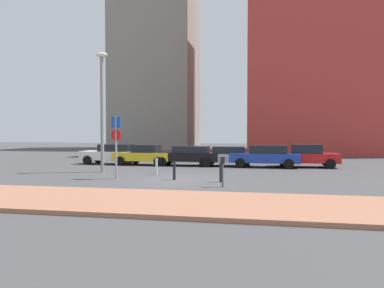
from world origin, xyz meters
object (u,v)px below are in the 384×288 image
object	(u,v)px
parking_sign_post	(116,139)
traffic_bollard_far	(221,172)
parked_car_silver	(226,155)
street_lamp	(102,102)
parked_car_yellow	(144,155)
parking_meter	(223,167)
traffic_bollard_near	(156,167)
parked_car_black	(188,155)
parked_car_red	(306,156)
parked_car_white	(113,154)
parked_car_blue	(266,156)
traffic_bollard_mid	(174,171)

from	to	relation	value
parking_sign_post	traffic_bollard_far	size ratio (longest dim) A/B	3.40
parked_car_silver	street_lamp	world-z (taller)	street_lamp
parked_car_yellow	parking_sign_post	xyz separation A→B (m)	(1.08, -7.65, 1.23)
traffic_bollard_far	parked_car_yellow	bearing A→B (deg)	128.74
parked_car_silver	street_lamp	distance (m)	9.15
parking_meter	traffic_bollard_near	xyz separation A→B (m)	(-4.02, 3.85, -0.39)
parked_car_silver	parked_car_black	bearing A→B (deg)	-175.17
parking_sign_post	traffic_bollard_near	bearing A→B (deg)	53.63
traffic_bollard_far	street_lamp	bearing A→B (deg)	157.73
parked_car_black	parked_car_red	size ratio (longest dim) A/B	1.09
parked_car_black	parked_car_red	world-z (taller)	parked_car_red
parked_car_white	traffic_bollard_far	xyz separation A→B (m)	(8.77, -8.08, -0.31)
parked_car_white	parked_car_red	world-z (taller)	parked_car_red
traffic_bollard_far	parked_car_black	bearing A→B (deg)	111.61
parking_sign_post	traffic_bollard_far	world-z (taller)	parking_sign_post
parking_sign_post	street_lamp	bearing A→B (deg)	126.23
parked_car_blue	street_lamp	xyz separation A→B (m)	(-9.44, -4.73, 3.32)
parked_car_silver	traffic_bollard_near	bearing A→B (deg)	-119.31
parked_car_white	parked_car_yellow	bearing A→B (deg)	-3.88
parked_car_white	parked_car_silver	xyz separation A→B (m)	(8.28, 0.06, -0.04)
parked_car_white	parked_car_silver	distance (m)	8.28
parked_car_white	parking_meter	distance (m)	13.19
parked_car_black	parking_meter	xyz separation A→B (m)	(3.38, -9.47, 0.10)
parked_car_yellow	parked_car_white	bearing A→B (deg)	176.12
traffic_bollard_mid	traffic_bollard_far	size ratio (longest dim) A/B	0.97
parked_car_white	parked_car_silver	world-z (taller)	parked_car_white
parking_meter	parked_car_yellow	bearing A→B (deg)	124.83
parked_car_black	traffic_bollard_far	xyz separation A→B (m)	(3.14, -7.92, -0.28)
traffic_bollard_mid	traffic_bollard_near	bearing A→B (deg)	127.93
parked_car_yellow	parked_car_red	size ratio (longest dim) A/B	0.98
traffic_bollard_near	traffic_bollard_far	bearing A→B (deg)	-31.24
parking_meter	parked_car_silver	bearing A→B (deg)	94.34
parked_car_white	parked_car_blue	world-z (taller)	parked_car_blue
parked_car_yellow	parked_car_silver	world-z (taller)	parked_car_yellow
traffic_bollard_mid	traffic_bollard_far	distance (m)	2.37
parked_car_white	traffic_bollard_far	size ratio (longest dim) A/B	4.91
street_lamp	traffic_bollard_far	size ratio (longest dim) A/B	7.56
parked_car_blue	traffic_bollard_near	world-z (taller)	parked_car_blue
parked_car_yellow	street_lamp	size ratio (longest dim) A/B	0.59
parked_car_white	parked_car_red	xyz separation A→B (m)	(13.61, 0.20, 0.01)
parked_car_blue	traffic_bollard_mid	bearing A→B (deg)	-121.86
parked_car_blue	street_lamp	size ratio (longest dim) A/B	0.66
traffic_bollard_mid	parked_car_yellow	bearing A→B (deg)	118.25
parking_meter	street_lamp	bearing A→B (deg)	148.87
parked_car_black	parked_car_blue	world-z (taller)	parked_car_blue
parking_meter	traffic_bollard_far	distance (m)	1.62
parked_car_white	traffic_bollard_far	bearing A→B (deg)	-42.64
parking_meter	parked_car_white	bearing A→B (deg)	133.09
parked_car_yellow	parked_car_black	size ratio (longest dim) A/B	0.90
parked_car_red	parking_sign_post	xyz separation A→B (m)	(-10.10, -8.01, 1.20)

